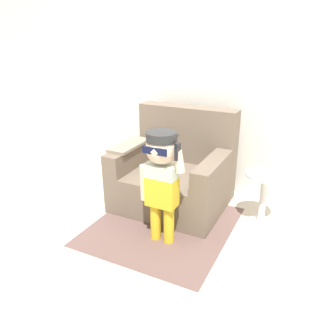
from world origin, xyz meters
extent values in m
plane|color=beige|center=(0.00, 0.00, 0.00)|extent=(10.00, 10.00, 0.00)
cube|color=silver|center=(0.00, 0.69, 1.30)|extent=(10.00, 0.05, 2.60)
cube|color=#6B5B4C|center=(0.03, 0.06, 0.19)|extent=(1.09, 0.94, 0.39)
cube|color=#6B5B4C|center=(0.03, 0.42, 0.69)|extent=(1.09, 0.21, 0.60)
cube|color=#6B5B4C|center=(-0.43, -0.05, 0.50)|extent=(0.17, 0.73, 0.23)
cube|color=#6B5B4C|center=(0.48, -0.05, 0.50)|extent=(0.17, 0.73, 0.23)
cube|color=gray|center=(-0.43, -0.05, 0.63)|extent=(0.21, 0.52, 0.03)
cylinder|color=gold|center=(0.16, -0.58, 0.18)|extent=(0.09, 0.09, 0.35)
cylinder|color=gold|center=(0.29, -0.58, 0.18)|extent=(0.09, 0.09, 0.35)
cube|color=gold|center=(0.22, -0.58, 0.48)|extent=(0.26, 0.15, 0.26)
cube|color=#B7C6B2|center=(0.22, -0.58, 0.67)|extent=(0.26, 0.15, 0.11)
sphere|color=beige|center=(0.22, -0.58, 0.86)|extent=(0.26, 0.26, 0.26)
cylinder|color=#2D2D2D|center=(0.22, -0.58, 0.96)|extent=(0.25, 0.25, 0.07)
cube|color=#2D2D2D|center=(0.22, -0.46, 0.93)|extent=(0.15, 0.12, 0.01)
cube|color=#0F1433|center=(0.22, -0.70, 0.87)|extent=(0.21, 0.01, 0.06)
cylinder|color=beige|center=(0.06, -0.58, 0.53)|extent=(0.07, 0.07, 0.31)
cylinder|color=beige|center=(0.38, -0.58, 0.77)|extent=(0.10, 0.07, 0.19)
cube|color=black|center=(0.37, -0.60, 0.86)|extent=(0.02, 0.07, 0.13)
cylinder|color=white|center=(0.95, 0.08, 0.01)|extent=(0.24, 0.24, 0.02)
cylinder|color=white|center=(0.95, 0.08, 0.25)|extent=(0.07, 0.07, 0.50)
cylinder|color=white|center=(0.95, 0.08, 0.51)|extent=(0.36, 0.36, 0.02)
cube|color=brown|center=(0.13, -0.38, 0.00)|extent=(1.24, 1.33, 0.01)
camera|label=1|loc=(1.35, -2.76, 1.70)|focal=35.00mm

